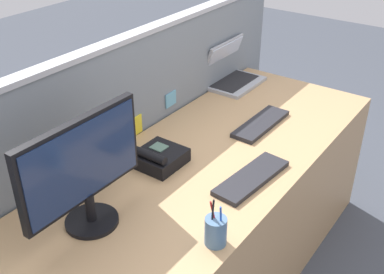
{
  "coord_description": "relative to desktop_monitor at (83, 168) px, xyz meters",
  "views": [
    {
      "loc": [
        -1.45,
        -0.99,
        1.89
      ],
      "look_at": [
        0.0,
        0.05,
        0.85
      ],
      "focal_mm": 44.37,
      "sensor_mm": 36.0,
      "label": 1
    }
  ],
  "objects": [
    {
      "name": "laptop",
      "position": [
        1.38,
        0.26,
        -0.18
      ],
      "size": [
        0.35,
        0.27,
        0.26
      ],
      "color": "#9EA0A8",
      "rests_on": "desk"
    },
    {
      "name": "pen_cup",
      "position": [
        0.17,
        -0.44,
        -0.18
      ],
      "size": [
        0.08,
        0.08,
        0.19
      ],
      "color": "#4C7093",
      "rests_on": "desk"
    },
    {
      "name": "keyboard_spare",
      "position": [
        1.02,
        -0.16,
        -0.23
      ],
      "size": [
        0.39,
        0.13,
        0.02
      ],
      "primitive_type": "cube",
      "rotation": [
        0.0,
        0.0,
        -0.02
      ],
      "color": "#232328",
      "rests_on": "desk"
    },
    {
      "name": "desk_phone",
      "position": [
        0.45,
        0.04,
        -0.2
      ],
      "size": [
        0.2,
        0.19,
        0.1
      ],
      "color": "black",
      "rests_on": "desk"
    },
    {
      "name": "desk",
      "position": [
        0.56,
        -0.11,
        -0.61
      ],
      "size": [
        2.22,
        0.8,
        0.73
      ],
      "primitive_type": "cube",
      "color": "tan",
      "rests_on": "ground_plane"
    },
    {
      "name": "desktop_monitor",
      "position": [
        0.0,
        0.0,
        0.0
      ],
      "size": [
        0.52,
        0.2,
        0.43
      ],
      "color": "black",
      "rests_on": "desk"
    },
    {
      "name": "cubicle_divider",
      "position": [
        0.56,
        0.33,
        -0.36
      ],
      "size": [
        2.58,
        0.07,
        1.22
      ],
      "color": "gray",
      "rests_on": "ground_plane"
    },
    {
      "name": "keyboard_main",
      "position": [
        0.58,
        -0.35,
        -0.23
      ],
      "size": [
        0.4,
        0.16,
        0.02
      ],
      "primitive_type": "cube",
      "rotation": [
        0.0,
        0.0,
        -0.1
      ],
      "color": "#232328",
      "rests_on": "desk"
    }
  ]
}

